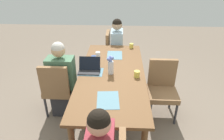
# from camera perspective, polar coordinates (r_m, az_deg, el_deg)

# --- Properties ---
(ground_plane) EXTENTS (10.00, 10.00, 0.00)m
(ground_plane) POSITION_cam_1_polar(r_m,az_deg,el_deg) (3.41, -0.00, -11.74)
(ground_plane) COLOR #756656
(dining_table) EXTENTS (2.20, 0.95, 0.74)m
(dining_table) POSITION_cam_1_polar(r_m,az_deg,el_deg) (3.02, -0.00, -2.04)
(dining_table) COLOR brown
(dining_table) RESTS_ON ground_plane
(chair_head_right_left_mid) EXTENTS (0.44, 0.44, 0.90)m
(chair_head_right_left_mid) POSITION_cam_1_polar(r_m,az_deg,el_deg) (4.35, 0.37, 5.51)
(chair_head_right_left_mid) COLOR olive
(chair_head_right_left_mid) RESTS_ON ground_plane
(person_head_right_left_mid) EXTENTS (0.40, 0.36, 1.19)m
(person_head_right_left_mid) POSITION_cam_1_polar(r_m,az_deg,el_deg) (4.29, 1.34, 5.51)
(person_head_right_left_mid) COLOR #2D2D33
(person_head_right_left_mid) RESTS_ON ground_plane
(chair_far_left_far) EXTENTS (0.44, 0.44, 0.90)m
(chair_far_left_far) POSITION_cam_1_polar(r_m,az_deg,el_deg) (3.21, -15.01, -4.58)
(chair_far_left_far) COLOR olive
(chair_far_left_far) RESTS_ON ground_plane
(person_far_left_far) EXTENTS (0.36, 0.40, 1.19)m
(person_far_left_far) POSITION_cam_1_polar(r_m,az_deg,el_deg) (3.24, -13.69, -3.50)
(person_far_left_far) COLOR #2D2D33
(person_far_left_far) RESTS_ON ground_plane
(chair_near_right_near) EXTENTS (0.44, 0.44, 0.90)m
(chair_near_right_near) POSITION_cam_1_polar(r_m,az_deg,el_deg) (3.21, 13.93, -4.46)
(chair_near_right_near) COLOR olive
(chair_near_right_near) RESTS_ON ground_plane
(flower_vase) EXTENTS (0.09, 0.10, 0.28)m
(flower_vase) POSITION_cam_1_polar(r_m,az_deg,el_deg) (2.90, -0.37, 1.58)
(flower_vase) COLOR silver
(flower_vase) RESTS_ON dining_table
(placemat_head_left_left_near) EXTENTS (0.38, 0.29, 0.00)m
(placemat_head_left_left_near) POSITION_cam_1_polar(r_m,az_deg,el_deg) (2.43, -1.14, -8.41)
(placemat_head_left_left_near) COLOR slate
(placemat_head_left_left_near) RESTS_ON dining_table
(placemat_head_right_left_mid) EXTENTS (0.36, 0.26, 0.00)m
(placemat_head_right_left_mid) POSITION_cam_1_polar(r_m,az_deg,el_deg) (3.55, 0.75, 4.20)
(placemat_head_right_left_mid) COLOR slate
(placemat_head_right_left_mid) RESTS_ON dining_table
(placemat_far_left_far) EXTENTS (0.27, 0.37, 0.00)m
(placemat_far_left_far) POSITION_cam_1_polar(r_m,az_deg,el_deg) (3.02, -5.99, -0.53)
(placemat_far_left_far) COLOR slate
(placemat_far_left_far) RESTS_ON dining_table
(laptop_far_left_far) EXTENTS (0.22, 0.32, 0.20)m
(laptop_far_left_far) POSITION_cam_1_polar(r_m,az_deg,el_deg) (3.02, -6.35, 0.34)
(laptop_far_left_far) COLOR black
(laptop_far_left_far) RESTS_ON dining_table
(coffee_mug_near_left) EXTENTS (0.08, 0.08, 0.11)m
(coffee_mug_near_left) POSITION_cam_1_polar(r_m,az_deg,el_deg) (3.29, -5.15, 3.10)
(coffee_mug_near_left) COLOR #33477A
(coffee_mug_near_left) RESTS_ON dining_table
(coffee_mug_near_right) EXTENTS (0.08, 0.08, 0.08)m
(coffee_mug_near_right) POSITION_cam_1_polar(r_m,az_deg,el_deg) (3.86, 5.46, 6.81)
(coffee_mug_near_right) COLOR #DBC64C
(coffee_mug_near_right) RESTS_ON dining_table
(coffee_mug_centre_left) EXTENTS (0.08, 0.08, 0.10)m
(coffee_mug_centre_left) POSITION_cam_1_polar(r_m,az_deg,el_deg) (3.45, -3.98, 4.27)
(coffee_mug_centre_left) COLOR white
(coffee_mug_centre_left) RESTS_ON dining_table
(coffee_mug_centre_right) EXTENTS (0.08, 0.08, 0.09)m
(coffee_mug_centre_right) POSITION_cam_1_polar(r_m,az_deg,el_deg) (2.88, 7.00, -1.14)
(coffee_mug_centre_right) COLOR #DBC64C
(coffee_mug_centre_right) RESTS_ON dining_table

